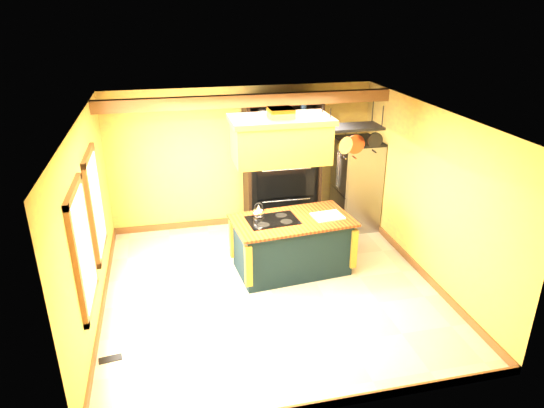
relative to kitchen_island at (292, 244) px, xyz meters
name	(u,v)px	position (x,y,z in m)	size (l,w,h in m)	color
floor	(270,288)	(-0.46, -0.47, -0.47)	(5.00, 5.00, 0.00)	beige
ceiling	(270,116)	(-0.46, -0.47, 2.23)	(5.00, 5.00, 0.00)	white
wall_back	(242,158)	(-0.46, 2.03, 0.88)	(5.00, 0.02, 2.70)	#BD8C45
wall_front	(326,307)	(-0.46, -2.97, 0.88)	(5.00, 0.02, 2.70)	#BD8C45
wall_left	(89,225)	(-2.96, -0.47, 0.88)	(0.02, 5.00, 2.70)	#BD8C45
wall_right	(427,194)	(2.04, -0.47, 0.88)	(0.02, 5.00, 2.70)	#BD8C45
ceiling_beam	(248,101)	(-0.46, 1.23, 2.12)	(5.00, 0.15, 0.20)	brown
window_near	(83,249)	(-2.93, -1.27, 0.93)	(0.06, 1.06, 1.56)	brown
window_far	(96,204)	(-2.93, 0.13, 0.93)	(0.06, 1.06, 1.56)	brown
kitchen_island	(292,244)	(0.00, 0.00, 0.00)	(1.98, 1.23, 1.11)	black
range_hood	(281,138)	(-0.20, 0.00, 1.79)	(1.48, 0.84, 0.80)	#B48A2D
pot_rack	(351,133)	(0.91, 0.00, 1.80)	(0.96, 0.45, 0.79)	black
refrigerator	(356,186)	(1.65, 1.43, 0.35)	(0.74, 0.87, 1.70)	gray
hutch	(281,180)	(0.25, 1.75, 0.48)	(1.41, 0.64, 2.49)	black
floor_register	(110,359)	(-2.76, -1.61, -0.46)	(0.28, 0.12, 0.01)	black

